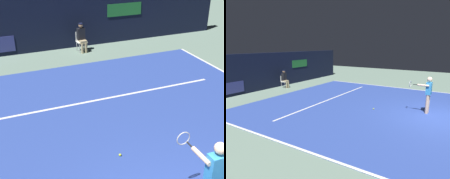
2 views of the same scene
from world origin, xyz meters
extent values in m
plane|color=slate|center=(0.00, 4.06, 0.00)|extent=(33.87, 33.87, 0.00)
cube|color=#2D479E|center=(0.00, 4.06, 0.01)|extent=(10.99, 10.11, 0.01)
cube|color=white|center=(5.45, 4.06, 0.01)|extent=(0.10, 10.11, 0.01)
cube|color=white|center=(-5.45, 4.06, 0.01)|extent=(0.10, 10.11, 0.01)
cube|color=white|center=(0.00, 5.83, 0.01)|extent=(8.57, 0.10, 0.01)
cube|color=black|center=(0.00, 11.49, 1.30)|extent=(17.23, 0.30, 2.60)
cube|color=navy|center=(-3.02, 11.33, 0.55)|extent=(2.20, 0.04, 0.70)
cube|color=#1E6B2D|center=(3.45, 11.33, 1.60)|extent=(1.80, 0.04, 0.60)
cylinder|color=beige|center=(0.44, 0.54, 0.46)|extent=(0.14, 0.14, 0.92)
cylinder|color=beige|center=(0.24, 0.55, 0.46)|extent=(0.14, 0.14, 0.92)
cube|color=#338CD1|center=(0.34, 0.55, 1.20)|extent=(0.36, 0.23, 0.56)
sphere|color=beige|center=(0.34, 0.55, 1.62)|extent=(0.22, 0.22, 0.22)
cylinder|color=beige|center=(0.15, 0.77, 1.35)|extent=(0.10, 0.50, 0.09)
cylinder|color=beige|center=(0.57, 0.56, 1.12)|extent=(0.09, 0.09, 0.56)
cylinder|color=black|center=(0.16, 1.07, 1.35)|extent=(0.04, 0.30, 0.03)
torus|color=#B2B2B7|center=(0.16, 1.35, 1.35)|extent=(0.30, 0.03, 0.30)
cube|color=white|center=(0.99, 10.65, 0.46)|extent=(0.48, 0.44, 0.04)
cube|color=white|center=(0.97, 10.85, 0.69)|extent=(0.42, 0.07, 0.42)
cylinder|color=#B2B2B7|center=(0.82, 10.46, 0.23)|extent=(0.03, 0.03, 0.46)
cylinder|color=#B2B2B7|center=(1.19, 10.49, 0.23)|extent=(0.03, 0.03, 0.46)
cylinder|color=#B2B2B7|center=(0.78, 10.80, 0.23)|extent=(0.03, 0.03, 0.46)
cylinder|color=#B2B2B7|center=(1.16, 10.83, 0.23)|extent=(0.03, 0.03, 0.46)
cube|color=tan|center=(0.99, 10.57, 0.50)|extent=(0.36, 0.43, 0.14)
cylinder|color=tan|center=(0.92, 10.38, 0.23)|extent=(0.11, 0.11, 0.46)
cylinder|color=tan|center=(1.10, 10.40, 0.23)|extent=(0.11, 0.11, 0.46)
cube|color=black|center=(0.98, 10.69, 0.83)|extent=(0.36, 0.25, 0.52)
sphere|color=#8C6647|center=(0.98, 10.69, 1.21)|extent=(0.20, 0.20, 0.20)
cylinder|color=#141933|center=(0.98, 10.69, 1.30)|extent=(0.19, 0.19, 0.04)
sphere|color=#CCE033|center=(-0.50, 2.88, 0.05)|extent=(0.07, 0.07, 0.07)
camera|label=1|loc=(-3.09, -2.84, 4.96)|focal=50.76mm
camera|label=2|loc=(-9.75, -0.88, 3.17)|focal=33.11mm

